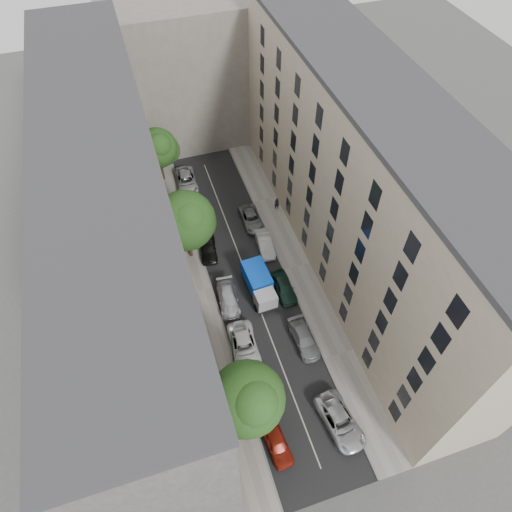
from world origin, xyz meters
name	(u,v)px	position (x,y,z in m)	size (l,w,h in m)	color
ground	(248,279)	(0.00, 0.00, 0.00)	(120.00, 120.00, 0.00)	#4C4C49
road_surface	(248,279)	(0.00, 0.00, 0.01)	(8.00, 44.00, 0.02)	black
sidewalk_left	(198,292)	(-5.50, 0.00, 0.07)	(3.00, 44.00, 0.15)	gray
sidewalk_right	(297,266)	(5.50, 0.00, 0.07)	(3.00, 44.00, 0.15)	gray
building_left	(123,241)	(-11.00, 0.00, 10.00)	(8.00, 44.00, 20.00)	#484543
building_right	(359,187)	(11.00, 0.00, 10.00)	(8.00, 44.00, 20.00)	#C0AC95
building_endcap	(183,70)	(0.00, 28.00, 9.00)	(18.00, 12.00, 18.00)	gray
tarp_truck	(259,284)	(0.60, -1.91, 1.40)	(2.42, 5.58, 2.54)	black
car_left_0	(277,443)	(-2.80, -17.00, 0.70)	(1.66, 4.14, 1.41)	maroon
car_left_1	(247,384)	(-3.60, -11.46, 0.71)	(1.51, 4.32, 1.42)	#49100E
car_left_2	(244,346)	(-2.80, -7.80, 0.74)	(2.46, 5.32, 1.48)	silver
car_left_3	(228,299)	(-2.80, -2.20, 0.70)	(1.96, 4.81, 1.40)	silver
car_left_4	(208,247)	(-3.09, 5.02, 0.75)	(1.78, 4.43, 1.51)	black
car_left_5	(199,212)	(-2.80, 10.75, 0.66)	(1.39, 3.99, 1.31)	black
car_left_6	(186,181)	(-3.02, 16.60, 0.74)	(2.46, 5.33, 1.48)	#BBBABF
car_right_0	(340,421)	(2.80, -17.00, 0.75)	(2.50, 5.43, 1.51)	silver
car_right_1	(304,339)	(2.82, -8.80, 0.67)	(1.88, 4.63, 1.34)	slate
car_right_2	(284,287)	(3.04, -2.60, 0.75)	(1.78, 4.42, 1.51)	#142E23
car_right_3	(265,244)	(3.04, 3.60, 0.72)	(1.51, 4.34, 1.43)	silver
car_right_4	(251,219)	(2.80, 7.80, 0.65)	(2.14, 4.65, 1.29)	slate
tree_near	(249,400)	(-4.50, -15.08, 6.27)	(5.90, 5.71, 9.29)	#382619
tree_mid	(187,222)	(-4.97, 4.89, 5.49)	(6.37, 6.25, 8.62)	#382619
tree_far	(159,149)	(-5.56, 18.37, 4.87)	(5.13, 4.84, 7.30)	#382619
lamp_post	(232,344)	(-4.20, -9.15, 4.29)	(0.36, 0.36, 6.77)	#19582E
pedestrian	(277,203)	(6.35, 9.06, 0.97)	(0.60, 0.39, 1.64)	black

